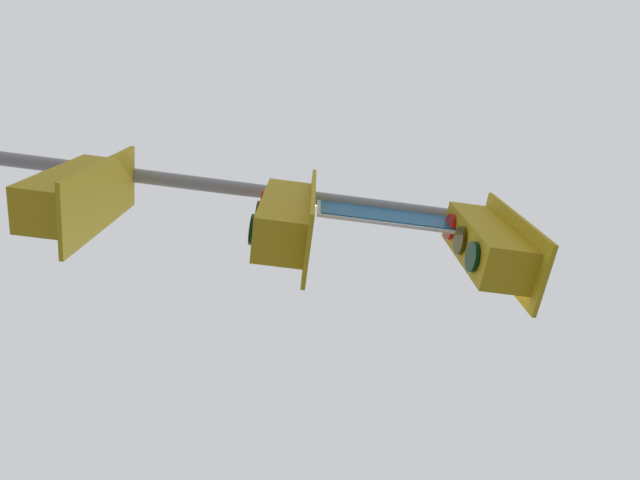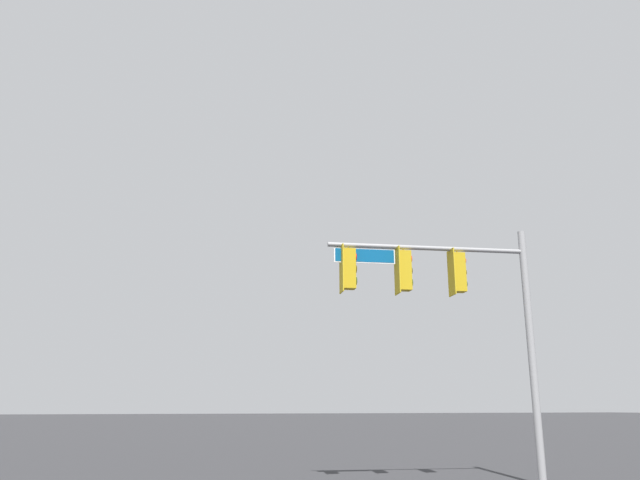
% 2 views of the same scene
% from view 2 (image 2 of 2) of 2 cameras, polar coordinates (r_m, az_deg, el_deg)
% --- Properties ---
extents(signal_pole_near, '(5.66, 1.44, 6.86)m').
position_cam_2_polar(signal_pole_near, '(17.55, 11.58, -4.97)').
color(signal_pole_near, gray).
rests_on(signal_pole_near, ground_plane).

